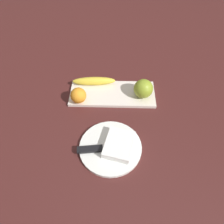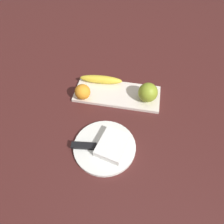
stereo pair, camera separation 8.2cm
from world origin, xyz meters
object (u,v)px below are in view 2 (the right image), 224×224
object	(u,v)px
orange_near_apple	(83,92)
folded_napkin	(113,145)
banana	(101,79)
dinner_plate	(105,147)
apple	(148,92)
fruit_tray	(118,94)
knife	(88,146)

from	to	relation	value
orange_near_apple	folded_napkin	distance (m)	0.27
folded_napkin	orange_near_apple	bearing A→B (deg)	127.91
banana	dinner_plate	distance (m)	0.33
apple	banana	size ratio (longest dim) A/B	0.42
fruit_tray	knife	xyz separation A→B (m)	(-0.06, -0.28, 0.01)
banana	dinner_plate	xyz separation A→B (m)	(0.09, -0.32, -0.03)
fruit_tray	folded_napkin	distance (m)	0.27
fruit_tray	banana	world-z (taller)	banana
banana	apple	bearing A→B (deg)	-20.10
banana	folded_napkin	size ratio (longest dim) A/B	1.60
apple	orange_near_apple	bearing A→B (deg)	-171.80
folded_napkin	dinner_plate	bearing A→B (deg)	180.00
fruit_tray	knife	distance (m)	0.29
fruit_tray	dinner_plate	world-z (taller)	same
folded_napkin	knife	xyz separation A→B (m)	(-0.09, -0.01, -0.01)
folded_napkin	apple	bearing A→B (deg)	68.64
dinner_plate	apple	bearing A→B (deg)	63.38
apple	orange_near_apple	world-z (taller)	apple
dinner_plate	folded_napkin	xyz separation A→B (m)	(0.03, 0.00, 0.02)
folded_napkin	fruit_tray	bearing A→B (deg)	95.96
fruit_tray	orange_near_apple	xyz separation A→B (m)	(-0.14, -0.05, 0.04)
dinner_plate	folded_napkin	world-z (taller)	folded_napkin
fruit_tray	apple	xyz separation A→B (m)	(0.13, -0.01, 0.05)
apple	knife	bearing A→B (deg)	-124.60
folded_napkin	knife	distance (m)	0.09
dinner_plate	knife	xyz separation A→B (m)	(-0.06, -0.01, 0.01)
apple	folded_napkin	bearing A→B (deg)	-111.36
fruit_tray	banana	size ratio (longest dim) A/B	1.93
banana	knife	size ratio (longest dim) A/B	1.05
orange_near_apple	knife	bearing A→B (deg)	-70.44
knife	fruit_tray	bearing A→B (deg)	71.39
banana	folded_napkin	bearing A→B (deg)	-73.55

